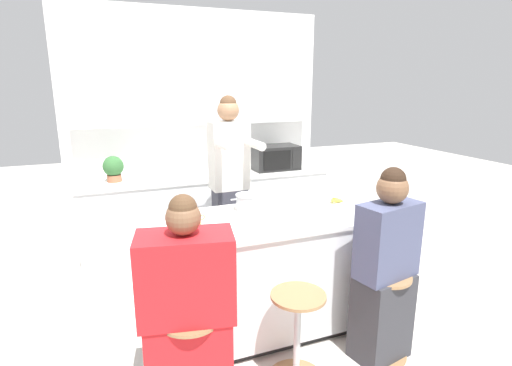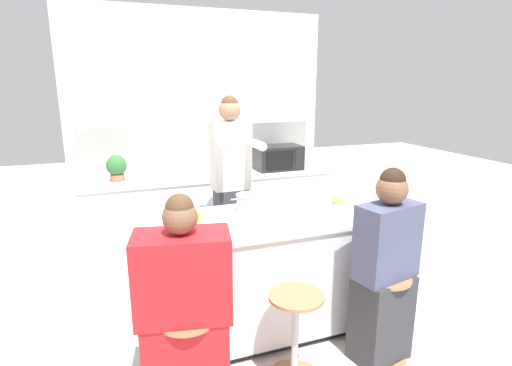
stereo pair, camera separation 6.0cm
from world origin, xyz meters
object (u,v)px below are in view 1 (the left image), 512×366
potted_plant (113,168)px  banana_bunch (336,200)px  kitchen_island (260,273)px  bar_stool_rightmost (382,314)px  bar_stool_center (297,337)px  microwave (275,157)px  bar_stool_leftmost (192,363)px  coffee_cup_near (195,219)px  person_wrapped_blanket (188,317)px  person_cooking (230,194)px  cooking_pot (248,202)px  fruit_bowl (253,223)px  person_seated_near (385,275)px

potted_plant → banana_bunch: bearing=-40.4°
kitchen_island → bar_stool_rightmost: kitchen_island is taller
bar_stool_center → microwave: size_ratio=1.18×
microwave → bar_stool_leftmost: bearing=-124.2°
bar_stool_rightmost → coffee_cup_near: coffee_cup_near is taller
bar_stool_leftmost → person_wrapped_blanket: bearing=140.0°
person_cooking → microwave: 1.15m
potted_plant → person_wrapped_blanket: bearing=-82.9°
cooking_pot → microwave: microwave is taller
coffee_cup_near → potted_plant: 1.63m
kitchen_island → fruit_bowl: fruit_bowl is taller
kitchen_island → coffee_cup_near: 0.69m
banana_bunch → microwave: size_ratio=0.26×
fruit_bowl → potted_plant: size_ratio=0.76×
person_seated_near → microwave: size_ratio=2.61×
fruit_bowl → microwave: size_ratio=0.38×
kitchen_island → person_seated_near: person_seated_near is taller
bar_stool_center → fruit_bowl: bearing=104.7°
bar_stool_rightmost → cooking_pot: 1.27m
person_cooking → cooking_pot: size_ratio=6.17×
bar_stool_leftmost → bar_stool_center: size_ratio=1.00×
bar_stool_rightmost → coffee_cup_near: bearing=150.4°
person_cooking → cooking_pot: 0.55m
kitchen_island → fruit_bowl: size_ratio=8.55×
kitchen_island → person_wrapped_blanket: size_ratio=1.27×
bar_stool_leftmost → bar_stool_center: 0.68m
person_seated_near → bar_stool_rightmost: bearing=19.7°
person_seated_near → kitchen_island: bearing=124.8°
person_cooking → fruit_bowl: size_ratio=9.05×
bar_stool_leftmost → coffee_cup_near: size_ratio=5.65×
bar_stool_center → potted_plant: potted_plant is taller
bar_stool_rightmost → person_wrapped_blanket: 1.40m
bar_stool_rightmost → person_wrapped_blanket: size_ratio=0.47×
bar_stool_leftmost → fruit_bowl: 0.96m
kitchen_island → bar_stool_rightmost: 0.93m
potted_plant → bar_stool_center: bearing=-66.6°
person_wrapped_blanket → fruit_bowl: bearing=50.3°
kitchen_island → coffee_cup_near: (-0.48, 0.03, 0.50)m
bar_stool_leftmost → cooking_pot: 1.26m
bar_stool_center → person_seated_near: person_seated_near is taller
banana_bunch → coffee_cup_near: bearing=-175.4°
bar_stool_leftmost → potted_plant: 2.37m
kitchen_island → cooking_pot: size_ratio=5.83×
bar_stool_rightmost → cooking_pot: size_ratio=2.14×
coffee_cup_near → banana_bunch: bearing=4.6°
person_wrapped_blanket → bar_stool_rightmost: bearing=11.5°
kitchen_island → person_cooking: size_ratio=0.94×
bar_stool_leftmost → coffee_cup_near: bearing=73.7°
kitchen_island → person_wrapped_blanket: bearing=-137.4°
bar_stool_center → cooking_pot: (-0.02, 0.85, 0.66)m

